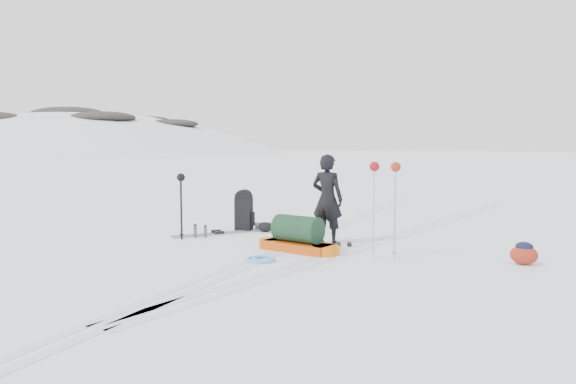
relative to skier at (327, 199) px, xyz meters
The scene contains 13 objects.
ground 1.06m from the skier, 135.97° to the right, with size 200.00×200.00×0.00m, color white.
ski_tracks 0.92m from the skier, 72.70° to the left, with size 3.38×17.97×0.01m.
skier is the anchor object (origin of this frame).
pulk_sled 1.07m from the skier, 99.34° to the right, with size 1.63×0.69×0.61m.
expedition_rucksack 2.25m from the skier, 163.69° to the left, with size 0.81×0.73×0.86m.
ski_poles_black 2.77m from the skier, 160.42° to the right, with size 0.17×0.16×1.26m.
ski_poles_silver 1.66m from the skier, 31.67° to the right, with size 0.49×0.19×1.54m.
touring_skis_grey 2.51m from the skier, behind, with size 1.29×1.73×0.07m.
touring_skis_white 0.90m from the skier, 20.48° to the right, with size 1.04×1.89×0.07m.
rope_coil 2.03m from the skier, 98.71° to the right, with size 0.57×0.57×0.06m.
small_daypack 3.42m from the skier, ahead, with size 0.47×0.39×0.35m.
thermos_pair 2.60m from the skier, 166.68° to the right, with size 0.25×0.18×0.26m.
stuff_sack 1.91m from the skier, 159.88° to the left, with size 0.35×0.29×0.20m.
Camera 1 is at (4.63, -8.79, 1.86)m, focal length 35.00 mm.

